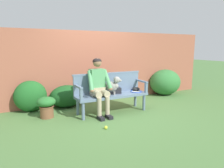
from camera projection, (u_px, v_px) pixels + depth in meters
The scene contains 16 objects.
ground_plane at pixel (112, 112), 5.02m from camera, with size 40.00×40.00×0.00m, color #4C753D.
brick_garden_fence at pixel (92, 67), 6.00m from camera, with size 8.00×0.30×2.03m, color #9E5642.
hedge_bush_mid_left at pixel (67, 96), 5.43m from camera, with size 0.89×0.61×0.59m, color #194C1E.
hedge_bush_far_left at pixel (31, 96), 5.04m from camera, with size 0.78×0.56×0.77m, color #1E5B23.
hedge_bush_far_right at pixel (165, 82), 6.85m from camera, with size 1.06×0.93×0.85m, color #337538.
garden_bench at pixel (112, 97), 4.95m from camera, with size 1.77×0.52×0.46m.
bench_backrest at pixel (108, 82), 5.10m from camera, with size 1.81×0.06×0.50m.
bench_armrest_left_end at pixel (79, 90), 4.45m from camera, with size 0.06×0.52×0.28m.
bench_armrest_right_end at pixel (143, 84), 5.20m from camera, with size 0.06×0.52×0.28m.
person_seated at pixel (99, 84), 4.72m from camera, with size 0.56×0.66×1.33m.
dog_on_bench at pixel (113, 85), 4.90m from camera, with size 0.40×0.37×0.43m.
tennis_racket at pixel (136, 91), 5.23m from camera, with size 0.30×0.56×0.03m.
baseball_glove at pixel (136, 89), 5.33m from camera, with size 0.22×0.17×0.09m, color black.
sports_bag at pixel (115, 90), 5.04m from camera, with size 0.28×0.20×0.14m, color #232328.
tennis_ball at pixel (106, 128), 3.98m from camera, with size 0.07×0.07×0.07m, color #CCDB33.
potted_plant at pixel (46, 106), 4.60m from camera, with size 0.41×0.41×0.48m.
Camera 1 is at (-2.17, -4.31, 1.57)m, focal length 32.81 mm.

